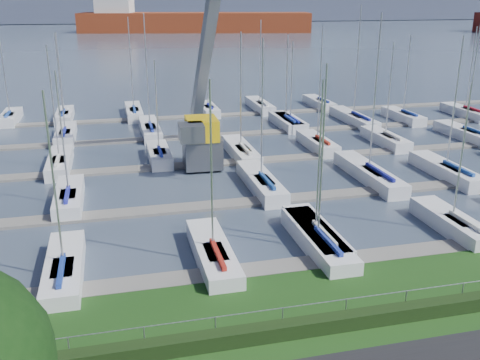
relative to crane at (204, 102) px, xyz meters
name	(u,v)px	position (x,y,z in m)	size (l,w,h in m)	color
water	(121,27)	(-0.27, 233.65, -5.73)	(800.00, 540.00, 0.20)	#434F62
hedge	(307,327)	(-0.27, -26.75, -4.98)	(80.00, 0.70, 0.70)	black
fence	(304,305)	(-0.27, -26.35, -4.13)	(0.04, 0.04, 80.00)	gray
foothill	(117,10)	(-0.27, 303.65, 0.67)	(900.00, 80.00, 12.00)	#41485F
docks	(203,164)	(-0.27, -0.35, -5.55)	(90.00, 41.60, 0.25)	slate
crane	(204,102)	(0.00, 0.00, 0.00)	(5.31, 13.26, 22.35)	slate
cargo_ship_mid	(185,22)	(24.67, 185.21, -1.74)	(96.30, 37.43, 21.50)	maroon
sailboat_fleet	(169,101)	(-2.82, 1.63, -0.03)	(74.46, 49.77, 13.74)	silver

